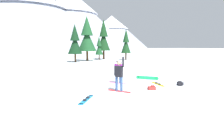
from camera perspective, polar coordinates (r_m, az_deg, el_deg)
The scene contains 16 objects.
ground_plane at distance 12.70m, azimuth 8.70°, elevation -4.99°, with size 800.00×800.00×0.00m, color silver.
snowboarder_foreground at distance 11.16m, azimuth 2.10°, elevation -1.47°, with size 1.08×1.38×2.04m.
snowboarder_midground at distance 13.71m, azimuth 1.87°, elevation -0.34°, with size 1.09×1.45×1.66m.
loose_snowboard_near_left at distance 9.62m, azimuth -7.65°, elevation -8.65°, with size 1.29×1.63×0.09m.
loose_snowboard_near_right at distance 15.68m, azimuth 10.41°, elevation -2.28°, with size 1.24×1.45×0.26m.
loose_snowboard_far_spare at distance 13.79m, azimuth 13.45°, elevation -4.06°, with size 0.64×1.78×0.09m.
backpack_black at distance 13.81m, azimuth 19.56°, elevation -3.77°, with size 0.48×0.55×0.29m.
backpack_red at distance 11.96m, azimuth 11.73°, elevation -5.23°, with size 0.55×0.44×0.26m.
pine_tree_leaning at distance 39.55m, azimuth 4.18°, elevation 7.97°, with size 2.03×2.03×6.25m.
pine_tree_young at distance 41.34m, azimuth -2.51°, elevation 9.59°, with size 2.80×2.80×8.45m.
pine_tree_tall at distance 39.29m, azimuth -3.86°, elevation 6.85°, with size 1.60×1.60×4.82m.
pine_tree_slender at distance 36.76m, azimuth -7.44°, elevation 9.86°, with size 3.52×3.52×8.39m.
pine_tree_broad at distance 33.66m, azimuth -10.95°, elevation 8.30°, with size 2.50×2.50×6.48m.
peak_north_spur at distance 244.76m, azimuth -23.64°, elevation 14.89°, with size 196.94×196.94×75.44m.
peak_west_ridge at distance 263.32m, azimuth -12.21°, elevation 14.63°, with size 157.85×157.85×75.00m.
peak_central_summit at distance 268.83m, azimuth -0.10°, elevation 11.27°, with size 101.71×101.71×45.07m.
Camera 1 is at (-6.99, -10.28, 2.57)m, focal length 30.78 mm.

